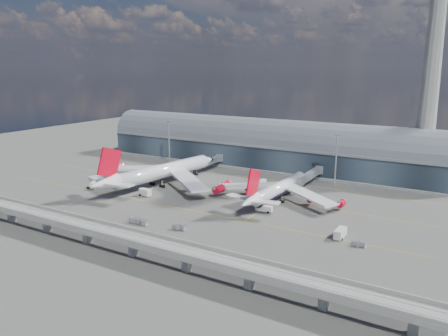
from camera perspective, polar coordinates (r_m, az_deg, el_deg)
The scene contains 20 objects.
ground at distance 191.65m, azimuth -5.19°, elevation -4.18°, with size 500.00×500.00×0.00m, color #474744.
taxi_lines at distance 209.23m, azimuth -1.67°, elevation -2.64°, with size 200.00×80.12×0.01m.
terminal at distance 254.55m, azimuth 5.01°, elevation 2.78°, with size 200.00×30.00×28.00m.
control_tower at distance 232.49m, azimuth 25.41°, elevation 10.61°, with size 19.00×19.00×103.00m.
guideway at distance 151.20m, azimuth -17.52°, elevation -7.44°, with size 220.00×8.50×7.20m.
floodlight_mast_left at distance 260.63m, azimuth -7.19°, elevation 3.49°, with size 3.00×0.70×25.70m.
floodlight_mast_right at distance 215.63m, azimuth 14.42°, elevation 1.15°, with size 3.00×0.70×25.70m.
airliner_left at distance 214.35m, azimuth -8.42°, elevation -0.51°, with size 74.30×78.18×23.85m.
airliner_right at distance 190.28m, azimuth 7.07°, elevation -2.78°, with size 58.10×60.72×19.27m.
jet_bridge_left at distance 243.99m, azimuth -1.87°, elevation 0.90°, with size 4.40×28.00×7.25m.
jet_bridge_right at distance 217.12m, azimuth 11.22°, elevation -0.89°, with size 4.40×32.00×7.25m.
service_truck_0 at distance 217.97m, azimuth -16.60°, elevation -2.13°, with size 5.72×7.29×2.95m.
service_truck_1 at distance 199.17m, azimuth -10.26°, elevation -3.17°, with size 5.90×3.34×3.27m.
service_truck_2 at distance 176.30m, azimuth 5.23°, elevation -5.29°, with size 7.11×2.67×2.52m.
service_truck_3 at distance 154.55m, azimuth 14.94°, elevation -8.25°, with size 3.01×6.89×3.29m.
service_truck_4 at distance 213.61m, azimuth 4.91°, elevation -1.92°, with size 3.39×5.62×3.05m.
service_truck_5 at distance 238.78m, azimuth -7.50°, elevation -0.42°, with size 5.90×4.28×2.67m.
cargo_train_0 at distance 157.41m, azimuth -5.81°, elevation -7.74°, with size 5.56×2.95×1.80m.
cargo_train_1 at distance 165.35m, azimuth -11.09°, elevation -6.87°, with size 8.38×1.98×1.87m.
cargo_train_2 at distance 149.51m, azimuth 17.21°, elevation -9.49°, with size 5.00×2.53×1.63m.
Camera 1 is at (107.16, -148.37, 56.86)m, focal length 35.00 mm.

